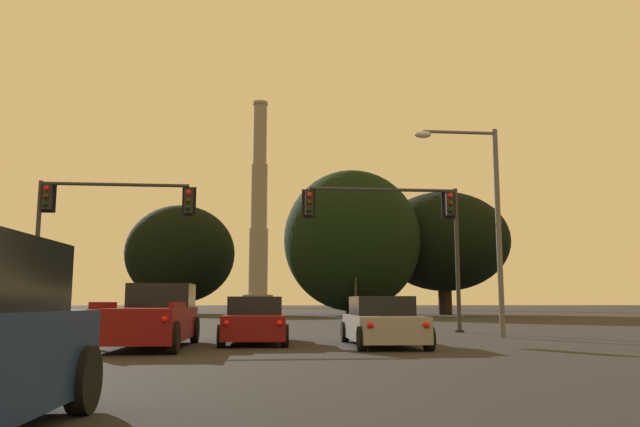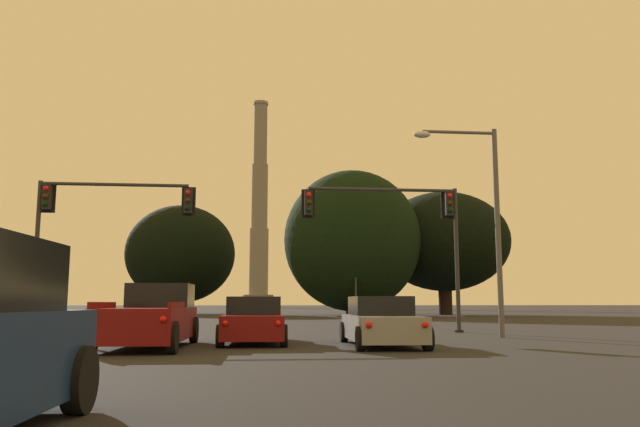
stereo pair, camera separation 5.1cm
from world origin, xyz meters
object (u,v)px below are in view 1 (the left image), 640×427
(traffic_light_overhead_right, at_px, (405,220))
(smokestack, at_px, (259,225))
(traffic_light_overhead_left, at_px, (92,216))
(traffic_light_far_right, at_px, (354,277))
(pickup_truck_left_lane_front, at_px, (153,318))
(sedan_center_lane_front, at_px, (255,321))
(street_lamp, at_px, (484,206))
(sedan_right_lane_front, at_px, (382,323))

(traffic_light_overhead_right, relative_size, smokestack, 0.13)
(traffic_light_overhead_left, xyz_separation_m, traffic_light_far_right, (15.41, 28.89, -1.29))
(pickup_truck_left_lane_front, xyz_separation_m, traffic_light_far_right, (11.58, 36.68, 2.68))
(sedan_center_lane_front, relative_size, street_lamp, 0.62)
(sedan_right_lane_front, height_order, traffic_light_far_right, traffic_light_far_right)
(street_lamp, height_order, smokestack, smokestack)
(sedan_center_lane_front, distance_m, pickup_truck_left_lane_front, 3.25)
(sedan_right_lane_front, xyz_separation_m, traffic_light_far_right, (5.00, 36.88, 2.82))
(street_lamp, bearing_deg, traffic_light_far_right, 89.39)
(traffic_light_overhead_right, bearing_deg, street_lamp, -63.55)
(pickup_truck_left_lane_front, xyz_separation_m, smokestack, (3.42, 139.08, 19.98))
(pickup_truck_left_lane_front, xyz_separation_m, street_lamp, (11.23, 3.66, 3.99))
(sedan_center_lane_front, xyz_separation_m, pickup_truck_left_lane_front, (-2.89, -1.47, 0.14))
(sedan_center_lane_front, height_order, street_lamp, street_lamp)
(sedan_right_lane_front, bearing_deg, traffic_light_overhead_left, 143.90)
(sedan_right_lane_front, relative_size, sedan_center_lane_front, 1.00)
(pickup_truck_left_lane_front, relative_size, street_lamp, 0.72)
(traffic_light_overhead_right, bearing_deg, pickup_truck_left_lane_front, -140.34)
(traffic_light_far_right, xyz_separation_m, street_lamp, (-0.35, -33.02, 1.31))
(street_lamp, xyz_separation_m, smokestack, (-7.82, 135.42, 15.99))
(traffic_light_overhead_left, height_order, traffic_light_far_right, traffic_light_overhead_left)
(traffic_light_overhead_left, distance_m, street_lamp, 15.62)
(pickup_truck_left_lane_front, bearing_deg, sedan_right_lane_front, -0.62)
(sedan_right_lane_front, xyz_separation_m, pickup_truck_left_lane_front, (-6.58, 0.20, 0.14))
(traffic_light_overhead_left, relative_size, street_lamp, 0.84)
(street_lamp, bearing_deg, traffic_light_overhead_right, 116.45)
(traffic_light_far_right, relative_size, smokestack, 0.10)
(traffic_light_overhead_left, xyz_separation_m, traffic_light_overhead_right, (13.07, -0.13, -0.01))
(pickup_truck_left_lane_front, bearing_deg, traffic_light_overhead_left, 117.25)
(pickup_truck_left_lane_front, height_order, street_lamp, street_lamp)
(sedan_right_lane_front, height_order, sedan_center_lane_front, same)
(traffic_light_overhead_left, bearing_deg, street_lamp, -15.33)
(traffic_light_far_right, height_order, smokestack, smokestack)
(traffic_light_far_right, bearing_deg, traffic_light_overhead_right, -94.61)
(sedan_center_lane_front, relative_size, pickup_truck_left_lane_front, 0.86)
(traffic_light_overhead_left, bearing_deg, pickup_truck_left_lane_front, -63.85)
(street_lamp, relative_size, smokestack, 0.15)
(traffic_light_overhead_left, relative_size, traffic_light_far_right, 1.22)
(pickup_truck_left_lane_front, distance_m, smokestack, 140.55)
(sedan_right_lane_front, bearing_deg, traffic_light_far_right, 83.68)
(street_lamp, bearing_deg, sedan_right_lane_front, -140.34)
(pickup_truck_left_lane_front, bearing_deg, street_lamp, 19.15)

